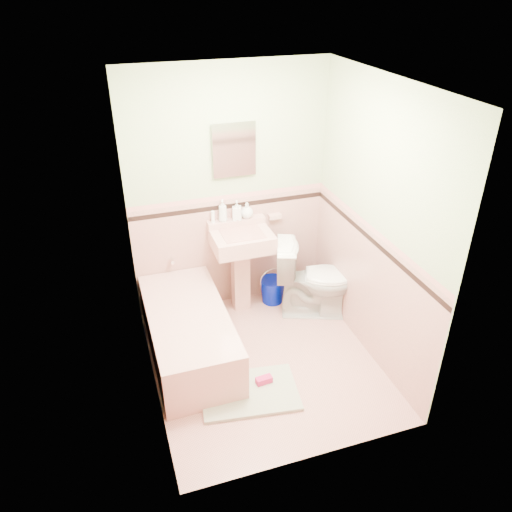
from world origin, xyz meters
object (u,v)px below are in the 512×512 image
object	(u,v)px
toilet	(316,279)
bucket	(272,291)
bathtub	(189,335)
shoe	(264,380)
soap_bottle_right	(247,210)
medicine_cabinet	(234,149)
soap_bottle_mid	(237,210)
soap_bottle_left	(223,211)
sink	(242,272)

from	to	relation	value
toilet	bucket	xyz separation A→B (m)	(-0.35, 0.32, -0.28)
bathtub	shoe	size ratio (longest dim) A/B	10.51
toilet	bucket	size ratio (longest dim) A/B	3.02
bathtub	bucket	xyz separation A→B (m)	(1.03, 0.57, -0.09)
soap_bottle_right	toilet	xyz separation A→B (m)	(0.59, -0.46, -0.66)
soap_bottle_right	bucket	size ratio (longest dim) A/B	0.60
bathtub	bucket	world-z (taller)	bathtub
bathtub	toilet	size ratio (longest dim) A/B	1.82
medicine_cabinet	bucket	xyz separation A→B (m)	(0.35, -0.17, -1.56)
toilet	shoe	world-z (taller)	toilet
bathtub	shoe	bearing A→B (deg)	-49.32
medicine_cabinet	toilet	size ratio (longest dim) A/B	0.59
soap_bottle_mid	bucket	bearing A→B (deg)	-21.49
bathtub	shoe	xyz separation A→B (m)	(0.53, -0.61, -0.16)
soap_bottle_left	bucket	xyz separation A→B (m)	(0.49, -0.14, -0.97)
sink	medicine_cabinet	distance (m)	1.26
soap_bottle_right	soap_bottle_mid	bearing A→B (deg)	180.00
sink	toilet	xyz separation A→B (m)	(0.71, -0.28, -0.05)
soap_bottle_mid	toilet	distance (m)	1.07
medicine_cabinet	shoe	xyz separation A→B (m)	(-0.15, -1.35, -1.64)
soap_bottle_left	shoe	xyz separation A→B (m)	(-0.02, -1.32, -1.04)
toilet	bucket	world-z (taller)	toilet
sink	shoe	world-z (taller)	sink
bathtub	soap_bottle_mid	xyz separation A→B (m)	(0.69, 0.71, 0.86)
shoe	bucket	bearing A→B (deg)	61.13
bathtub	bucket	distance (m)	1.19
bathtub	soap_bottle_right	xyz separation A→B (m)	(0.79, 0.71, 0.84)
soap_bottle_left	soap_bottle_mid	size ratio (longest dim) A/B	1.15
medicine_cabinet	soap_bottle_left	distance (m)	0.61
soap_bottle_mid	shoe	size ratio (longest dim) A/B	1.38
bathtub	soap_bottle_left	bearing A→B (deg)	52.58
soap_bottle_mid	toilet	size ratio (longest dim) A/B	0.24
bathtub	soap_bottle_left	size ratio (longest dim) A/B	6.61
soap_bottle_left	bucket	bearing A→B (deg)	-15.50
soap_bottle_mid	toilet	xyz separation A→B (m)	(0.70, -0.46, -0.67)
medicine_cabinet	soap_bottle_left	world-z (taller)	medicine_cabinet
toilet	bucket	bearing A→B (deg)	68.18
medicine_cabinet	soap_bottle_mid	world-z (taller)	medicine_cabinet
sink	shoe	xyz separation A→B (m)	(-0.15, -1.14, -0.40)
bucket	shoe	size ratio (longest dim) A/B	1.92
bathtub	medicine_cabinet	distance (m)	1.78
toilet	soap_bottle_left	bearing A→B (deg)	82.12
medicine_cabinet	soap_bottle_mid	bearing A→B (deg)	-74.52
soap_bottle_right	bucket	distance (m)	0.97
soap_bottle_left	bathtub	bearing A→B (deg)	-127.42
sink	soap_bottle_mid	size ratio (longest dim) A/B	4.70
sink	bucket	size ratio (longest dim) A/B	3.38
bathtub	soap_bottle_mid	size ratio (longest dim) A/B	7.62
soap_bottle_left	toilet	bearing A→B (deg)	-28.52
medicine_cabinet	soap_bottle_right	distance (m)	0.64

